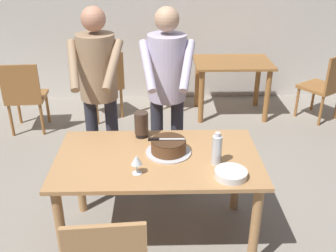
{
  "coord_description": "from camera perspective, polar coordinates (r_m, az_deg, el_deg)",
  "views": [
    {
      "loc": [
        0.02,
        -2.48,
        2.21
      ],
      "look_at": [
        0.08,
        0.2,
        0.9
      ],
      "focal_mm": 41.78,
      "sensor_mm": 36.0,
      "label": 1
    }
  ],
  "objects": [
    {
      "name": "water_bottle",
      "position": [
        2.75,
        7.13,
        -3.47
      ],
      "size": [
        0.07,
        0.07,
        0.25
      ],
      "color": "silver",
      "rests_on": "main_dining_table"
    },
    {
      "name": "cake_on_platter",
      "position": [
        2.9,
        0.07,
        -3.05
      ],
      "size": [
        0.34,
        0.34,
        0.11
      ],
      "color": "silver",
      "rests_on": "main_dining_table"
    },
    {
      "name": "hurricane_lamp",
      "position": [
        3.12,
        -3.91,
        0.24
      ],
      "size": [
        0.11,
        0.11,
        0.21
      ],
      "color": "black",
      "rests_on": "main_dining_table"
    },
    {
      "name": "cake_knife",
      "position": [
        2.87,
        -1.36,
        -1.93
      ],
      "size": [
        0.27,
        0.02,
        0.02
      ],
      "color": "silver",
      "rests_on": "cake_on_platter"
    },
    {
      "name": "plate_stack",
      "position": [
        2.67,
        9.15,
        -6.92
      ],
      "size": [
        0.22,
        0.22,
        0.05
      ],
      "color": "white",
      "rests_on": "main_dining_table"
    },
    {
      "name": "wine_glass_near",
      "position": [
        2.64,
        -4.61,
        -5.04
      ],
      "size": [
        0.08,
        0.08,
        0.14
      ],
      "color": "silver",
      "rests_on": "main_dining_table"
    },
    {
      "name": "background_table",
      "position": [
        5.27,
        9.31,
        7.61
      ],
      "size": [
        1.0,
        0.7,
        0.74
      ],
      "color": "#9E6633",
      "rests_on": "ground_plane"
    },
    {
      "name": "back_wall",
      "position": [
        5.69,
        -1.58,
        17.29
      ],
      "size": [
        10.0,
        0.12,
        2.7
      ],
      "primitive_type": "cube",
      "color": "silver",
      "rests_on": "ground_plane"
    },
    {
      "name": "ground_plane",
      "position": [
        3.33,
        -1.34,
        -15.68
      ],
      "size": [
        14.0,
        14.0,
        0.0
      ],
      "primitive_type": "plane",
      "color": "gray"
    },
    {
      "name": "person_standing_beside",
      "position": [
        3.39,
        -10.12,
        6.02
      ],
      "size": [
        0.47,
        0.55,
        1.72
      ],
      "color": "#2D2D38",
      "rests_on": "ground_plane"
    },
    {
      "name": "background_chair_2",
      "position": [
        5.02,
        -20.15,
        4.33
      ],
      "size": [
        0.47,
        0.47,
        0.9
      ],
      "color": "#9E6633",
      "rests_on": "ground_plane"
    },
    {
      "name": "person_cutting_cake",
      "position": [
        3.32,
        -0.15,
        6.02
      ],
      "size": [
        0.47,
        0.55,
        1.72
      ],
      "color": "#2D2D38",
      "rests_on": "ground_plane"
    },
    {
      "name": "background_chair_1",
      "position": [
        5.15,
        -9.3,
        6.16
      ],
      "size": [
        0.61,
        0.61,
        0.9
      ],
      "color": "#9E6633",
      "rests_on": "ground_plane"
    },
    {
      "name": "background_chair_0",
      "position": [
        5.44,
        22.04,
        5.65
      ],
      "size": [
        0.61,
        0.61,
        0.9
      ],
      "color": "#9E6633",
      "rests_on": "ground_plane"
    },
    {
      "name": "background_chair_3",
      "position": [
        5.38,
        0.07,
        7.37
      ],
      "size": [
        0.45,
        0.45,
        0.9
      ],
      "color": "#9E6633",
      "rests_on": "ground_plane"
    },
    {
      "name": "main_dining_table",
      "position": [
        2.94,
        -1.46,
        -6.41
      ],
      "size": [
        1.5,
        0.86,
        0.75
      ],
      "color": "tan",
      "rests_on": "ground_plane"
    }
  ]
}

